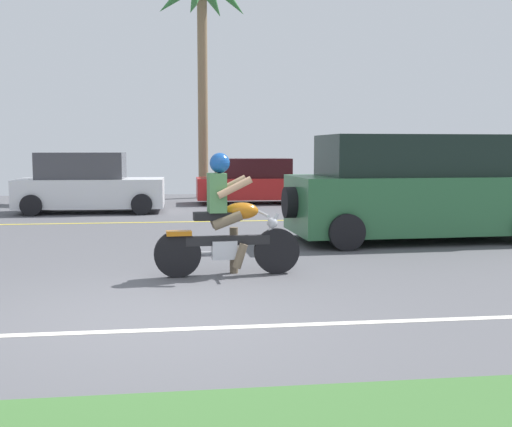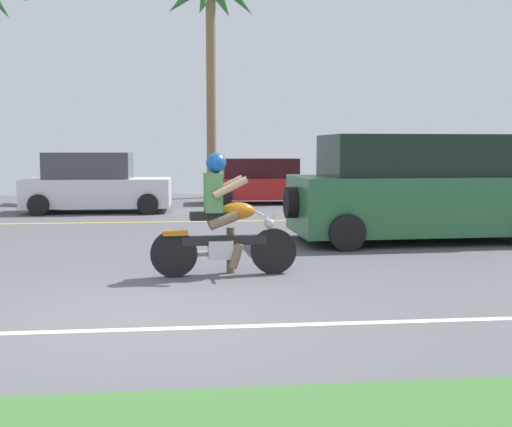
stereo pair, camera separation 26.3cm
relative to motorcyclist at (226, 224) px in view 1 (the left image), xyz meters
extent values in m
cube|color=#545459|center=(-0.93, 0.91, -0.73)|extent=(56.00, 30.00, 0.04)
cube|color=silver|center=(-0.93, -2.57, -0.71)|extent=(50.40, 0.12, 0.01)
cube|color=yellow|center=(-0.93, 6.53, -0.71)|extent=(50.40, 0.12, 0.01)
cylinder|color=black|center=(0.71, 0.04, -0.40)|extent=(0.64, 0.14, 0.64)
cylinder|color=black|center=(-0.67, -0.05, -0.40)|extent=(0.64, 0.14, 0.64)
cylinder|color=#B7BAC1|center=(0.60, 0.03, -0.13)|extent=(0.29, 0.07, 0.56)
cube|color=black|center=(0.02, 0.00, -0.23)|extent=(1.17, 0.18, 0.13)
cube|color=#B7BAC1|center=(-0.03, -0.01, -0.35)|extent=(0.35, 0.23, 0.26)
ellipsoid|color=#B76614|center=(0.21, 0.01, 0.18)|extent=(0.47, 0.26, 0.23)
cube|color=black|center=(-0.19, -0.02, 0.11)|extent=(0.52, 0.27, 0.11)
cube|color=#B76614|center=(-0.65, -0.04, -0.11)|extent=(0.35, 0.19, 0.06)
cylinder|color=#B7BAC1|center=(0.52, 0.03, 0.13)|extent=(0.08, 0.66, 0.04)
sphere|color=#B7BAC1|center=(0.64, 0.04, 0.00)|extent=(0.15, 0.15, 0.15)
cylinder|color=#B7BAC1|center=(-0.29, 0.11, -0.43)|extent=(0.54, 0.11, 0.07)
cube|color=#4C7F4C|center=(-0.13, -0.01, 0.43)|extent=(0.25, 0.35, 0.53)
sphere|color=#194C9E|center=(-0.09, -0.01, 0.84)|extent=(0.28, 0.28, 0.28)
cylinder|color=brown|center=(0.00, -0.11, 0.06)|extent=(0.43, 0.16, 0.27)
cylinder|color=brown|center=(-0.01, 0.10, 0.06)|extent=(0.43, 0.16, 0.27)
cylinder|color=brown|center=(0.12, 0.15, -0.39)|extent=(0.12, 0.12, 0.65)
cylinder|color=brown|center=(0.17, -0.12, -0.43)|extent=(0.22, 0.13, 0.36)
cylinder|color=tan|center=(0.10, -0.21, 0.51)|extent=(0.49, 0.13, 0.30)
cylinder|color=tan|center=(0.07, 0.21, 0.51)|extent=(0.49, 0.13, 0.30)
cube|color=#2D663D|center=(3.92, 2.94, -0.01)|extent=(4.89, 2.15, 1.06)
cube|color=black|center=(3.82, 2.93, 0.90)|extent=(3.53, 1.82, 0.77)
cylinder|color=black|center=(2.22, 1.89, -0.39)|extent=(0.65, 0.24, 0.64)
cylinder|color=black|center=(2.15, 3.85, -0.39)|extent=(0.65, 0.24, 0.64)
cylinder|color=black|center=(5.62, 3.99, -0.39)|extent=(0.65, 0.24, 0.64)
cylinder|color=black|center=(1.41, 2.84, 0.04)|extent=(0.22, 0.58, 0.58)
cube|color=silver|center=(-2.95, 9.17, -0.17)|extent=(3.96, 1.69, 0.77)
cube|color=#414147|center=(-3.19, 9.17, 0.57)|extent=(2.31, 1.44, 0.72)
cylinder|color=black|center=(-4.38, 8.38, -0.43)|extent=(0.56, 0.19, 0.56)
cylinder|color=black|center=(-1.55, 8.33, -0.43)|extent=(0.56, 0.19, 0.56)
cylinder|color=black|center=(-4.35, 10.00, -0.43)|extent=(0.56, 0.19, 0.56)
cylinder|color=black|center=(-1.52, 9.95, -0.43)|extent=(0.56, 0.19, 0.56)
cube|color=#AD1E1E|center=(2.06, 11.49, -0.23)|extent=(4.08, 1.66, 0.67)
cube|color=#351116|center=(1.82, 11.50, 0.42)|extent=(2.37, 1.41, 0.62)
cylinder|color=black|center=(0.59, 10.70, -0.43)|extent=(0.56, 0.19, 0.56)
cylinder|color=black|center=(3.52, 10.67, -0.43)|extent=(0.56, 0.19, 0.56)
cylinder|color=black|center=(0.61, 12.32, -0.43)|extent=(0.56, 0.19, 0.56)
cylinder|color=black|center=(3.53, 12.29, -0.43)|extent=(0.56, 0.19, 0.56)
cube|color=#2D663D|center=(7.00, 10.79, -0.23)|extent=(3.68, 1.84, 0.66)
cube|color=black|center=(7.22, 10.78, 0.40)|extent=(2.15, 1.56, 0.61)
cylinder|color=black|center=(8.34, 11.64, -0.43)|extent=(0.56, 0.19, 0.56)
cylinder|color=black|center=(5.71, 11.69, -0.43)|extent=(0.56, 0.19, 0.56)
cylinder|color=black|center=(8.30, 9.88, -0.43)|extent=(0.56, 0.19, 0.56)
cylinder|color=black|center=(5.67, 9.93, -0.43)|extent=(0.56, 0.19, 0.56)
cylinder|color=#846B4C|center=(0.36, 14.04, 2.94)|extent=(0.35, 0.35, 7.31)
camera|label=1|loc=(-0.72, -8.58, 1.03)|focal=44.36mm
camera|label=2|loc=(-0.46, -8.61, 1.03)|focal=44.36mm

